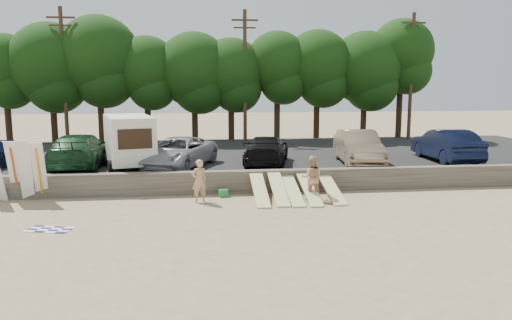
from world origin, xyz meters
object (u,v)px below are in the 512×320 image
at_px(box_trailer, 129,139).
at_px(cooler, 223,193).
at_px(car_4, 358,147).
at_px(car_1, 80,151).
at_px(beachgoer_a, 199,181).
at_px(car_2, 178,152).
at_px(beachgoer_b, 312,178).
at_px(car_3, 267,150).
at_px(car_5, 446,145).

distance_m(box_trailer, cooler, 6.01).
bearing_deg(car_4, car_1, -175.91).
xyz_separation_m(car_4, beachgoer_a, (-8.20, -4.45, -0.67)).
distance_m(car_2, car_4, 9.19).
bearing_deg(box_trailer, beachgoer_b, -45.01).
xyz_separation_m(car_2, car_3, (4.48, 0.34, -0.01)).
xyz_separation_m(car_1, beachgoer_b, (10.44, -5.28, -0.60)).
distance_m(car_5, beachgoer_b, 9.84).
bearing_deg(car_5, car_1, 0.72).
relative_size(car_3, beachgoer_a, 2.82).
distance_m(box_trailer, car_5, 16.45).
xyz_separation_m(car_2, car_4, (9.19, -0.09, 0.12)).
bearing_deg(car_3, beachgoer_b, 116.45).
distance_m(car_1, beachgoer_a, 7.73).
height_order(car_1, car_2, car_1).
relative_size(car_3, car_5, 0.96).
bearing_deg(car_5, cooler, 19.70).
bearing_deg(car_1, car_3, 178.95).
height_order(beachgoer_a, beachgoer_b, beachgoer_b).
distance_m(car_2, car_3, 4.49).
relative_size(car_2, beachgoer_a, 2.99).
relative_size(beachgoer_b, cooler, 4.91).
height_order(car_3, beachgoer_b, car_3).
bearing_deg(car_3, car_2, 17.88).
bearing_deg(car_3, beachgoer_a, 67.99).
bearing_deg(beachgoer_a, car_1, -60.75).
height_order(car_2, beachgoer_a, car_2).
relative_size(box_trailer, car_5, 0.85).
xyz_separation_m(box_trailer, beachgoer_a, (3.30, -4.50, -1.25)).
xyz_separation_m(car_2, car_5, (14.12, 0.22, 0.12)).
xyz_separation_m(car_1, car_4, (13.98, -0.64, 0.03)).
xyz_separation_m(car_1, beachgoer_a, (5.78, -5.09, -0.64)).
relative_size(car_2, car_3, 1.06).
height_order(box_trailer, car_1, box_trailer).
relative_size(car_1, car_3, 1.14).
distance_m(box_trailer, car_3, 6.84).
xyz_separation_m(car_2, cooler, (2.01, -3.71, -1.28)).
xyz_separation_m(car_1, car_3, (9.27, -0.20, -0.10)).
bearing_deg(cooler, car_4, 15.81).
height_order(car_5, cooler, car_5).
distance_m(car_1, car_5, 18.92).
height_order(car_1, car_3, car_1).
distance_m(box_trailer, beachgoer_b, 9.31).
relative_size(beachgoer_a, beachgoer_b, 0.95).
distance_m(car_1, beachgoer_b, 11.71).
distance_m(car_1, cooler, 8.14).
bearing_deg(car_2, beachgoer_a, -53.77).
height_order(car_5, beachgoer_b, car_5).
bearing_deg(cooler, car_1, 137.00).
bearing_deg(car_3, car_5, -167.23).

